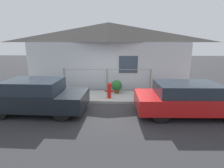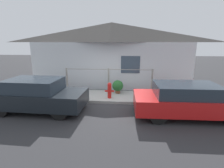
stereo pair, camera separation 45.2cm
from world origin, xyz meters
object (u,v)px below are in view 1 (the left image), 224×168
potted_plant_near_hydrant (117,86)px  fire_hydrant (109,90)px  car_left (38,96)px  car_right (189,99)px

potted_plant_near_hydrant → fire_hydrant: bearing=-111.7°
car_left → potted_plant_near_hydrant: car_left is taller
car_right → potted_plant_near_hydrant: (-2.89, 2.48, -0.13)m
car_right → potted_plant_near_hydrant: 3.81m
car_left → fire_hydrant: (2.84, 1.59, -0.15)m
car_left → fire_hydrant: bearing=30.9°
car_left → potted_plant_near_hydrant: size_ratio=5.49×
potted_plant_near_hydrant → car_right: bearing=-40.6°
fire_hydrant → car_right: bearing=-26.1°
car_left → fire_hydrant: car_left is taller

